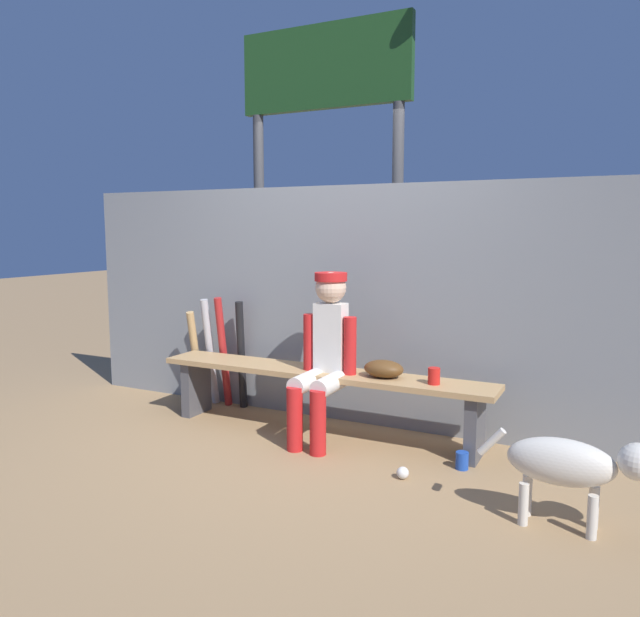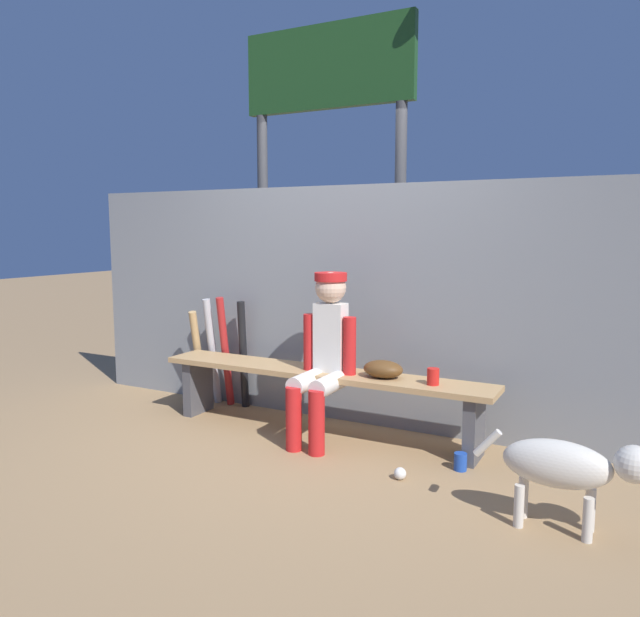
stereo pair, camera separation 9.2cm
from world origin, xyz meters
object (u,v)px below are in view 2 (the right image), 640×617
object	(u,v)px
player_seated	(323,350)
dog	(569,467)
baseball_glove	(383,369)
bat_wood_tan	(198,356)
bat_aluminum_silver	(212,351)
scoreboard	(334,124)
baseball	(400,474)
bat_aluminum_red	(225,352)
cup_on_bench	(433,377)
dugout_bench	(320,384)
cup_on_ground	(460,462)
bat_aluminum_black	(243,355)

from	to	relation	value
player_seated	dog	bearing A→B (deg)	-19.99
player_seated	baseball_glove	bearing A→B (deg)	15.64
baseball_glove	bat_wood_tan	world-z (taller)	bat_wood_tan
bat_aluminum_silver	scoreboard	world-z (taller)	scoreboard
baseball	bat_aluminum_red	bearing A→B (deg)	157.60
dog	player_seated	bearing A→B (deg)	160.01
baseball_glove	baseball	xyz separation A→B (m)	(0.32, -0.51, -0.50)
bat_wood_tan	cup_on_bench	distance (m)	2.19
dugout_bench	cup_on_ground	distance (m)	1.16
bat_wood_tan	dog	size ratio (longest dim) A/B	0.97
baseball_glove	cup_on_ground	bearing A→B (deg)	-18.18
baseball_glove	cup_on_ground	world-z (taller)	baseball_glove
baseball	bat_wood_tan	bearing A→B (deg)	160.59
baseball	cup_on_bench	bearing A→B (deg)	85.24
dugout_bench	cup_on_bench	distance (m)	0.87
bat_aluminum_silver	cup_on_bench	bearing A→B (deg)	-8.15
baseball_glove	scoreboard	xyz separation A→B (m)	(-1.00, 1.23, 1.89)
bat_aluminum_silver	dog	distance (m)	3.11
scoreboard	player_seated	bearing A→B (deg)	-65.97
bat_aluminum_black	bat_aluminum_silver	xyz separation A→B (m)	(-0.30, -0.03, 0.00)
bat_aluminum_silver	baseball	bearing A→B (deg)	-21.19
player_seated	scoreboard	world-z (taller)	scoreboard
bat_aluminum_silver	cup_on_bench	size ratio (longest dim) A/B	8.31
bat_aluminum_silver	cup_on_ground	bearing A→B (deg)	-11.47
bat_aluminum_black	cup_on_bench	xyz separation A→B (m)	(1.73, -0.32, 0.08)
dugout_bench	baseball_glove	bearing A→B (deg)	0.00
bat_aluminum_silver	cup_on_ground	xyz separation A→B (m)	(2.27, -0.46, -0.40)
player_seated	bat_aluminum_black	bearing A→B (deg)	157.33
baseball_glove	cup_on_bench	world-z (taller)	baseball_glove
bat_aluminum_black	cup_on_bench	size ratio (longest dim) A/B	8.21
bat_aluminum_red	scoreboard	bearing A→B (deg)	61.85
player_seated	scoreboard	size ratio (longest dim) A/B	0.34
bat_aluminum_silver	cup_on_ground	world-z (taller)	bat_aluminum_silver
cup_on_bench	scoreboard	xyz separation A→B (m)	(-1.37, 1.26, 1.90)
bat_aluminum_black	bat_aluminum_red	xyz separation A→B (m)	(-0.16, -0.04, 0.02)
baseball_glove	bat_wood_tan	distance (m)	1.82
player_seated	cup_on_ground	distance (m)	1.18
baseball	scoreboard	size ratio (longest dim) A/B	0.02
bat_aluminum_silver	baseball	size ratio (longest dim) A/B	12.35
bat_aluminum_red	bat_wood_tan	size ratio (longest dim) A/B	1.15
bat_aluminum_red	dog	world-z (taller)	bat_aluminum_red
bat_aluminum_silver	dog	xyz separation A→B (m)	(2.94, -0.99, -0.12)
dugout_bench	bat_aluminum_black	world-z (taller)	bat_aluminum_black
player_seated	bat_wood_tan	size ratio (longest dim) A/B	1.46
dugout_bench	dog	bearing A→B (deg)	-22.31
dugout_bench	cup_on_ground	size ratio (longest dim) A/B	23.20
bat_aluminum_red	baseball	xyz separation A→B (m)	(1.85, -0.76, -0.43)
bat_aluminum_black	bat_wood_tan	world-z (taller)	bat_aluminum_black
bat_aluminum_red	scoreboard	xyz separation A→B (m)	(0.52, 0.98, 1.96)
baseball	cup_on_ground	xyz separation A→B (m)	(0.28, 0.31, 0.02)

